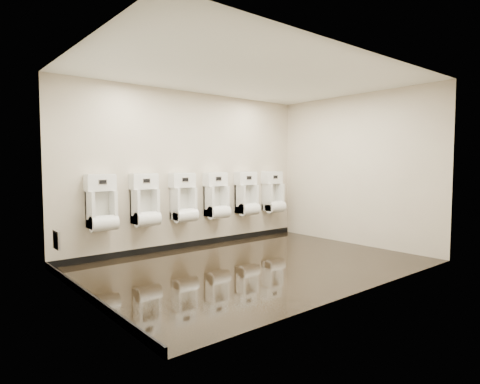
% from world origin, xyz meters
% --- Properties ---
extents(ground, '(5.00, 3.50, 0.00)m').
position_xyz_m(ground, '(0.00, 0.00, 0.00)').
color(ground, black).
rests_on(ground, ground).
extents(ceiling, '(5.00, 3.50, 0.00)m').
position_xyz_m(ceiling, '(0.00, 0.00, 2.80)').
color(ceiling, silver).
extents(back_wall, '(5.00, 0.02, 2.80)m').
position_xyz_m(back_wall, '(0.00, 1.75, 1.40)').
color(back_wall, beige).
rests_on(back_wall, ground).
extents(front_wall, '(5.00, 0.02, 2.80)m').
position_xyz_m(front_wall, '(0.00, -1.75, 1.40)').
color(front_wall, beige).
rests_on(front_wall, ground).
extents(left_wall, '(0.02, 3.50, 2.80)m').
position_xyz_m(left_wall, '(-2.50, 0.00, 1.40)').
color(left_wall, beige).
rests_on(left_wall, ground).
extents(right_wall, '(0.02, 3.50, 2.80)m').
position_xyz_m(right_wall, '(2.50, 0.00, 1.40)').
color(right_wall, beige).
rests_on(right_wall, ground).
extents(tile_overlay_left, '(0.01, 3.50, 2.80)m').
position_xyz_m(tile_overlay_left, '(-2.50, 0.00, 1.40)').
color(tile_overlay_left, white).
rests_on(tile_overlay_left, ground).
extents(skirting_back, '(5.00, 0.02, 0.10)m').
position_xyz_m(skirting_back, '(0.00, 1.74, 0.05)').
color(skirting_back, black).
rests_on(skirting_back, ground).
extents(skirting_left, '(0.02, 3.50, 0.10)m').
position_xyz_m(skirting_left, '(-2.49, 0.00, 0.05)').
color(skirting_left, black).
rests_on(skirting_left, ground).
extents(access_panel, '(0.04, 0.25, 0.25)m').
position_xyz_m(access_panel, '(-2.48, 1.20, 0.50)').
color(access_panel, '#9E9EA3').
rests_on(access_panel, left_wall).
extents(urinal_0, '(0.45, 0.34, 0.84)m').
position_xyz_m(urinal_0, '(-1.71, 1.60, 0.86)').
color(urinal_0, white).
rests_on(urinal_0, back_wall).
extents(urinal_1, '(0.45, 0.34, 0.84)m').
position_xyz_m(urinal_1, '(-1.00, 1.60, 0.86)').
color(urinal_1, white).
rests_on(urinal_1, back_wall).
extents(urinal_2, '(0.45, 0.34, 0.84)m').
position_xyz_m(urinal_2, '(-0.26, 1.60, 0.86)').
color(urinal_2, white).
rests_on(urinal_2, back_wall).
extents(urinal_3, '(0.45, 0.34, 0.84)m').
position_xyz_m(urinal_3, '(0.45, 1.60, 0.86)').
color(urinal_3, white).
rests_on(urinal_3, back_wall).
extents(urinal_4, '(0.45, 0.34, 0.84)m').
position_xyz_m(urinal_4, '(1.20, 1.60, 0.86)').
color(urinal_4, white).
rests_on(urinal_4, back_wall).
extents(urinal_5, '(0.45, 0.34, 0.84)m').
position_xyz_m(urinal_5, '(1.93, 1.60, 0.86)').
color(urinal_5, white).
rests_on(urinal_5, back_wall).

